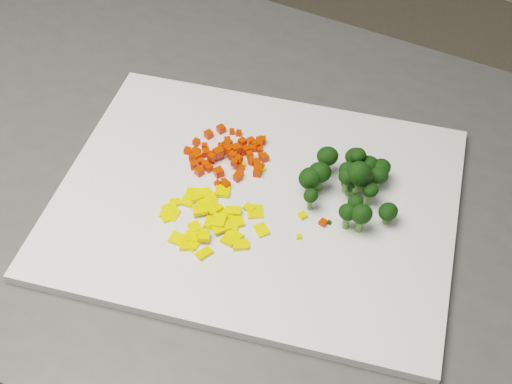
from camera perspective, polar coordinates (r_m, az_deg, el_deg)
The scene contains 143 objects.
counter_block at distance 1.29m, azimuth -1.60°, elevation -12.21°, with size 1.06×0.74×0.90m, color #403F3D.
cutting_board at distance 0.88m, azimuth 0.00°, elevation -0.72°, with size 0.48×0.38×0.01m, color silver.
carrot_pile at distance 0.91m, azimuth -2.29°, elevation 3.52°, with size 0.11×0.11×0.03m, color red, non-canonical shape.
pepper_pile at distance 0.84m, azimuth -3.44°, elevation -2.18°, with size 0.12×0.12×0.02m, color yellow, non-canonical shape.
broccoli_pile at distance 0.86m, azimuth 7.90°, elevation 1.22°, with size 0.13×0.13×0.06m, color black, non-canonical shape.
carrot_cube_0 at distance 0.93m, azimuth -0.52°, elevation 3.51°, with size 0.01×0.01×0.01m, color red.
carrot_cube_1 at distance 0.89m, azimuth -1.49°, elevation 1.16°, with size 0.01×0.01×0.01m, color red.
carrot_cube_2 at distance 0.92m, azimuth -0.52°, elevation 3.00°, with size 0.01×0.01×0.01m, color red.
carrot_cube_3 at distance 0.93m, azimuth 0.06°, elevation 3.80°, with size 0.01×0.01×0.01m, color red.
carrot_cube_4 at distance 0.93m, azimuth -0.20°, elevation 3.49°, with size 0.01×0.01×0.01m, color red.
carrot_cube_5 at distance 0.92m, azimuth 0.41°, elevation 2.90°, with size 0.01×0.01×0.01m, color red.
carrot_cube_6 at distance 0.90m, azimuth -4.56°, elevation 1.64°, with size 0.01×0.01×0.01m, color red.
carrot_cube_7 at distance 0.92m, azimuth -2.29°, elevation 3.86°, with size 0.01×0.01×0.01m, color red.
carrot_cube_8 at distance 0.91m, azimuth -0.37°, elevation 2.43°, with size 0.01×0.01×0.01m, color red.
carrot_cube_9 at distance 0.91m, azimuth 0.05°, elevation 2.23°, with size 0.01×0.01×0.01m, color red.
carrot_cube_10 at distance 0.91m, azimuth -2.21°, elevation 3.41°, with size 0.01×0.01×0.01m, color red.
carrot_cube_11 at distance 0.90m, azimuth 0.17°, elevation 1.78°, with size 0.01×0.01×0.01m, color red.
carrot_cube_12 at distance 0.94m, azimuth -4.80°, elevation 4.00°, with size 0.01×0.01×0.01m, color red.
carrot_cube_13 at distance 0.89m, azimuth -2.59°, elevation 0.84°, with size 0.01×0.01×0.01m, color red.
carrot_cube_14 at distance 0.90m, azimuth -1.40°, elevation 2.67°, with size 0.01×0.01×0.01m, color red.
carrot_cube_15 at distance 0.93m, azimuth -0.00°, elevation 3.79°, with size 0.01×0.01×0.01m, color red.
carrot_cube_16 at distance 0.91m, azimuth -3.58°, elevation 2.82°, with size 0.01×0.01×0.01m, color red.
carrot_cube_17 at distance 0.92m, azimuth -4.86°, elevation 3.16°, with size 0.01×0.01×0.01m, color red.
carrot_cube_18 at distance 0.94m, azimuth 0.50°, elevation 4.16°, with size 0.01×0.01×0.01m, color red.
carrot_cube_19 at distance 0.92m, azimuth -4.02°, elevation 3.15°, with size 0.01×0.01×0.01m, color red.
carrot_cube_20 at distance 0.92m, azimuth -0.98°, elevation 3.35°, with size 0.01×0.01×0.01m, color red.
carrot_cube_21 at distance 0.95m, azimuth -2.81°, elevation 5.05°, with size 0.01×0.01×0.01m, color red.
carrot_cube_22 at distance 0.93m, azimuth 0.22°, elevation 3.88°, with size 0.01×0.01×0.01m, color red.
carrot_cube_23 at distance 0.92m, azimuth -2.32°, elevation 3.61°, with size 0.01×0.01×0.01m, color red.
carrot_cube_24 at distance 0.91m, azimuth 0.06°, elevation 2.43°, with size 0.01×0.01×0.01m, color red.
carrot_cube_25 at distance 0.91m, azimuth -4.49°, elevation 2.47°, with size 0.01×0.01×0.01m, color red.
carrot_cube_26 at distance 0.91m, azimuth -1.61°, elevation 3.49°, with size 0.01×0.01×0.01m, color red.
carrot_cube_27 at distance 0.93m, azimuth 0.30°, elevation 3.37°, with size 0.01×0.01×0.01m, color red.
carrot_cube_28 at distance 0.92m, azimuth -2.79°, elevation 3.13°, with size 0.01×0.01×0.01m, color red.
carrot_cube_29 at distance 0.90m, azimuth -1.20°, elevation 1.94°, with size 0.01×0.01×0.01m, color red.
carrot_cube_30 at distance 0.94m, azimuth -0.40°, elevation 4.09°, with size 0.01×0.01×0.01m, color red.
carrot_cube_31 at distance 0.90m, azimuth 0.10°, elevation 1.59°, with size 0.01×0.01×0.01m, color red.
carrot_cube_32 at distance 0.90m, azimuth -3.80°, elevation 1.93°, with size 0.01×0.01×0.01m, color red.
carrot_cube_33 at distance 0.92m, azimuth -1.99°, elevation 3.29°, with size 0.01×0.01×0.01m, color red.
carrot_cube_34 at distance 0.90m, azimuth -1.73°, elevation 2.38°, with size 0.01×0.01×0.01m, color red.
carrot_cube_35 at distance 0.95m, azimuth -3.81°, elevation 4.62°, with size 0.01×0.01×0.01m, color red.
carrot_cube_36 at distance 0.92m, azimuth 0.67°, elevation 2.77°, with size 0.01×0.01×0.01m, color red.
carrot_cube_37 at distance 0.92m, azimuth -0.45°, elevation 2.74°, with size 0.01×0.01×0.01m, color red.
carrot_cube_38 at distance 0.92m, azimuth -4.71°, elevation 2.85°, with size 0.01×0.01×0.01m, color red.
carrot_cube_39 at distance 0.91m, azimuth -1.85°, elevation 2.94°, with size 0.01×0.01×0.01m, color red.
carrot_cube_40 at distance 0.95m, azimuth -1.94°, elevation 4.85°, with size 0.01×0.01×0.01m, color red.
carrot_cube_41 at distance 0.93m, azimuth -1.09°, elevation 4.03°, with size 0.01×0.01×0.01m, color red.
carrot_cube_42 at distance 0.93m, azimuth -4.13°, elevation 3.67°, with size 0.01×0.01×0.01m, color red.
carrot_cube_43 at distance 0.93m, azimuth -2.80°, elevation 3.63°, with size 0.01×0.01×0.01m, color red.
carrot_cube_44 at distance 0.93m, azimuth -2.30°, elevation 4.14°, with size 0.01×0.01×0.01m, color red.
carrot_cube_45 at distance 0.91m, azimuth -2.85°, elevation 3.27°, with size 0.01×0.01×0.01m, color red.
carrot_cube_46 at distance 0.92m, azimuth -5.18°, elevation 2.79°, with size 0.01×0.01×0.01m, color red.
carrot_cube_47 at distance 0.92m, azimuth -3.57°, elevation 2.71°, with size 0.01×0.01×0.01m, color red.
carrot_cube_48 at distance 0.93m, azimuth -5.50°, elevation 3.32°, with size 0.01×0.01×0.01m, color red.
carrot_cube_49 at distance 0.92m, azimuth -3.56°, elevation 2.66°, with size 0.01×0.01×0.01m, color red.
carrot_cube_50 at distance 0.89m, azimuth -1.35°, elevation 1.43°, with size 0.01×0.01×0.01m, color red.
carrot_cube_51 at distance 0.90m, azimuth 0.42°, elevation 2.02°, with size 0.01×0.01×0.01m, color red.
carrot_cube_52 at distance 0.91m, azimuth -4.07°, elevation 2.17°, with size 0.01×0.01×0.01m, color red.
carrot_cube_53 at distance 0.92m, azimuth -1.59°, elevation 3.18°, with size 0.01×0.01×0.01m, color red.
carrot_cube_54 at distance 0.91m, azimuth -5.01°, elevation 2.14°, with size 0.01×0.01×0.01m, color red.
carrot_cube_55 at distance 0.90m, azimuth -3.01°, elevation 1.58°, with size 0.01×0.01×0.01m, color red.
carrot_cube_56 at distance 0.89m, azimuth -3.09°, elevation 0.68°, with size 0.01×0.01×0.01m, color red.
carrot_cube_57 at distance 0.92m, azimuth -1.27°, elevation 3.47°, with size 0.01×0.01×0.01m, color red.
carrot_cube_58 at distance 0.91m, azimuth -3.05°, elevation 3.16°, with size 0.01×0.01×0.01m, color red.
carrot_cube_59 at distance 0.95m, azimuth -1.38°, elevation 4.74°, with size 0.01×0.01×0.01m, color red.
carrot_cube_60 at distance 0.94m, azimuth 0.25°, elevation 4.07°, with size 0.01×0.01×0.01m, color red.
carrot_cube_61 at distance 0.92m, azimuth -1.46°, elevation 3.28°, with size 0.01×0.01×0.01m, color red.
carrot_cube_62 at distance 0.88m, azimuth -2.41°, elevation 0.60°, with size 0.01×0.01×0.01m, color red.
carrot_cube_63 at distance 0.92m, azimuth -3.63°, elevation 2.97°, with size 0.01×0.01×0.01m, color red.
pepper_chunk_0 at distance 0.84m, azimuth 0.46°, elevation -3.06°, with size 0.02×0.01×0.00m, color yellow.
pepper_chunk_1 at distance 0.84m, azimuth -1.97°, elevation -2.60°, with size 0.02×0.01×0.00m, color yellow.
pepper_chunk_2 at distance 0.84m, azimuth -3.00°, elevation -2.29°, with size 0.02×0.02×0.01m, color yellow.
pepper_chunk_3 at distance 0.83m, azimuth -5.16°, elevation -4.28°, with size 0.01×0.01×0.00m, color yellow.
pepper_chunk_4 at distance 0.88m, azimuth -5.03°, elevation -0.19°, with size 0.02×0.02×0.00m, color yellow.
pepper_chunk_5 at distance 0.86m, azimuth -0.53°, elevation -1.30°, with size 0.01×0.01×0.00m, color yellow.
pepper_chunk_6 at distance 0.83m, azimuth -5.34°, elevation -3.70°, with size 0.02×0.02×0.00m, color yellow.
pepper_chunk_7 at distance 0.84m, azimuth -2.01°, elevation -3.28°, with size 0.02×0.01×0.00m, color yellow.
pepper_chunk_8 at distance 0.86m, azimuth -7.15°, elevation -1.92°, with size 0.02×0.01×0.00m, color yellow.
pepper_chunk_9 at distance 0.88m, azimuth -4.90°, elevation -0.31°, with size 0.02×0.02×0.00m, color yellow.
pepper_chunk_10 at distance 0.87m, azimuth -6.93°, elevation -1.31°, with size 0.01×0.02×0.00m, color yellow.
pepper_chunk_11 at distance 0.82m, azimuth -1.24°, elevation -4.24°, with size 0.02×0.01×0.01m, color yellow.
pepper_chunk_12 at distance 0.84m, azimuth -2.81°, elevation -2.86°, with size 0.02×0.01×0.00m, color yellow.
pepper_chunk_13 at distance 0.86m, azimuth -3.03°, elevation -1.56°, with size 0.02×0.02×0.00m, color yellow.
pepper_chunk_14 at distance 0.87m, azimuth -5.51°, elevation -0.74°, with size 0.01×0.01×0.01m, color yellow.
pepper_chunk_15 at distance 0.83m, azimuth -4.17°, elevation -3.49°, with size 0.01×0.02×0.01m, color yellow.
pepper_chunk_16 at distance 0.83m, azimuth -5.45°, elevation -4.17°, with size 0.02×0.02×0.00m, color yellow.
pepper_chunk_17 at distance 0.83m, azimuth -4.95°, elevation -3.59°, with size 0.02×0.02×0.00m, color yellow.
pepper_chunk_18 at distance 0.88m, azimuth -4.24°, elevation -0.25°, with size 0.02×0.02×0.00m, color yellow.
pepper_chunk_19 at distance 0.85m, azimuth -3.44°, elevation -2.47°, with size 0.02×0.02×0.01m, color yellow.
pepper_chunk_20 at distance 0.85m, azimuth -2.84°, elevation -2.06°, with size 0.02×0.02×0.00m, color yellow.
pepper_chunk_21 at distance 0.82m, azimuth -4.18°, elevation -4.91°, with size 0.02×0.01×0.00m, color yellow.
pepper_chunk_22 at distance 0.83m, azimuth -2.11°, elevation -3.78°, with size 0.02×0.02×0.00m, color yellow.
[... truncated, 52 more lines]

